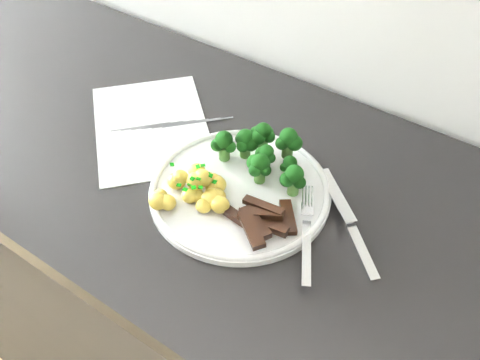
# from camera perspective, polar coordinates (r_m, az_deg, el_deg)

# --- Properties ---
(counter) EXTENTS (2.37, 0.59, 0.89)m
(counter) POSITION_cam_1_polar(r_m,az_deg,el_deg) (1.23, -0.68, -14.65)
(counter) COLOR black
(counter) RESTS_ON ground
(recipe_paper) EXTENTS (0.34, 0.33, 0.00)m
(recipe_paper) POSITION_cam_1_polar(r_m,az_deg,el_deg) (0.98, -9.34, 5.62)
(recipe_paper) COLOR white
(recipe_paper) RESTS_ON counter
(plate) EXTENTS (0.29, 0.29, 0.02)m
(plate) POSITION_cam_1_polar(r_m,az_deg,el_deg) (0.85, 0.00, -1.05)
(plate) COLOR white
(plate) RESTS_ON counter
(broccoli) EXTENTS (0.17, 0.11, 0.07)m
(broccoli) POSITION_cam_1_polar(r_m,az_deg,el_deg) (0.85, 2.47, 3.10)
(broccoli) COLOR #386424
(broccoli) RESTS_ON plate
(potatoes) EXTENTS (0.12, 0.11, 0.04)m
(potatoes) POSITION_cam_1_polar(r_m,az_deg,el_deg) (0.82, -4.31, -1.07)
(potatoes) COLOR gold
(potatoes) RESTS_ON plate
(beef_strips) EXTENTS (0.12, 0.12, 0.03)m
(beef_strips) POSITION_cam_1_polar(r_m,az_deg,el_deg) (0.79, 2.27, -4.23)
(beef_strips) COLOR black
(beef_strips) RESTS_ON plate
(fork) EXTENTS (0.10, 0.17, 0.02)m
(fork) POSITION_cam_1_polar(r_m,az_deg,el_deg) (0.77, 7.07, -5.99)
(fork) COLOR silver
(fork) RESTS_ON plate
(knife) EXTENTS (0.17, 0.16, 0.02)m
(knife) POSITION_cam_1_polar(r_m,az_deg,el_deg) (0.80, 11.93, -5.60)
(knife) COLOR silver
(knife) RESTS_ON plate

